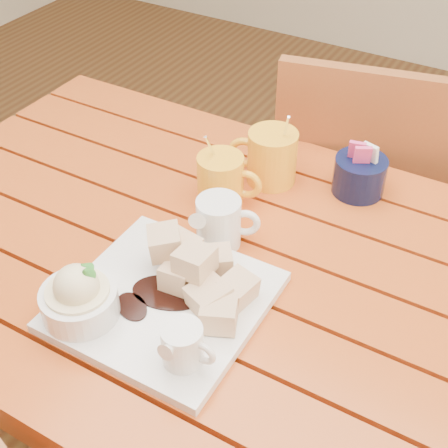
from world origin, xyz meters
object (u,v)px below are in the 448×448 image
Objects in this scene: chair_far at (368,207)px; table at (203,294)px; dessert_plate at (149,296)px; coffee_mug_left at (271,156)px; coffee_mug_right at (222,179)px.

table is at bearing 64.06° from chair_far.
coffee_mug_left is at bearing 89.76° from dessert_plate.
dessert_plate is 0.40m from coffee_mug_left.
dessert_plate is 0.30m from coffee_mug_right.
chair_far is at bearing 55.13° from coffee_mug_left.
table is at bearing -105.26° from coffee_mug_left.
coffee_mug_right is at bearing -127.28° from coffee_mug_left.
coffee_mug_right reaches higher than table.
coffee_mug_left reaches higher than dessert_plate.
table is 0.29m from coffee_mug_left.
dessert_plate is at bearing 67.36° from chair_far.
coffee_mug_left is 1.11× the size of coffee_mug_right.
coffee_mug_right is 0.15× the size of chair_far.
chair_far is at bearing 80.03° from dessert_plate.
table is 0.58m from chair_far.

